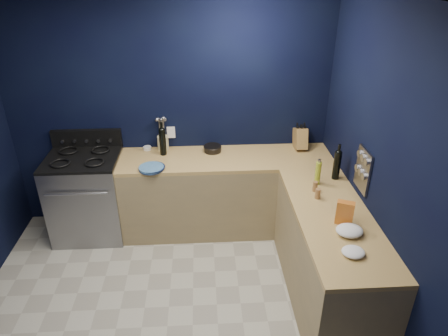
{
  "coord_description": "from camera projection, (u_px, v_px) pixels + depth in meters",
  "views": [
    {
      "loc": [
        0.34,
        -2.45,
        2.83
      ],
      "look_at": [
        0.55,
        1.0,
        1.0
      ],
      "focal_mm": 32.27,
      "sensor_mm": 36.0,
      "label": 1
    }
  ],
  "objects": [
    {
      "name": "floor",
      "position": [
        167.0,
        327.0,
        3.47
      ],
      "size": [
        3.5,
        3.5,
        0.02
      ],
      "primitive_type": "cube",
      "color": "#AAA696",
      "rests_on": "ground"
    },
    {
      "name": "ceiling",
      "position": [
        137.0,
        0.0,
        2.25
      ],
      "size": [
        3.5,
        3.5,
        0.02
      ],
      "primitive_type": "cube",
      "color": "silver",
      "rests_on": "ground"
    },
    {
      "name": "wall_back",
      "position": [
        170.0,
        113.0,
        4.41
      ],
      "size": [
        3.5,
        0.02,
        2.6
      ],
      "primitive_type": "cube",
      "color": "black",
      "rests_on": "ground"
    },
    {
      "name": "wall_right",
      "position": [
        396.0,
        191.0,
        2.95
      ],
      "size": [
        0.02,
        3.5,
        2.6
      ],
      "primitive_type": "cube",
      "color": "black",
      "rests_on": "ground"
    },
    {
      "name": "cab_back",
      "position": [
        226.0,
        194.0,
        4.56
      ],
      "size": [
        2.3,
        0.63,
        0.86
      ],
      "primitive_type": "cube",
      "color": "#957F53",
      "rests_on": "floor"
    },
    {
      "name": "top_back",
      "position": [
        226.0,
        159.0,
        4.35
      ],
      "size": [
        2.3,
        0.63,
        0.04
      ],
      "primitive_type": "cube",
      "color": "olive",
      "rests_on": "cab_back"
    },
    {
      "name": "cab_right",
      "position": [
        327.0,
        259.0,
        3.59
      ],
      "size": [
        0.63,
        1.67,
        0.86
      ],
      "primitive_type": "cube",
      "color": "#957F53",
      "rests_on": "floor"
    },
    {
      "name": "top_right",
      "position": [
        334.0,
        217.0,
        3.38
      ],
      "size": [
        0.63,
        1.67,
        0.04
      ],
      "primitive_type": "cube",
      "color": "olive",
      "rests_on": "cab_right"
    },
    {
      "name": "gas_range",
      "position": [
        89.0,
        197.0,
        4.46
      ],
      "size": [
        0.76,
        0.66,
        0.92
      ],
      "primitive_type": "cube",
      "color": "gray",
      "rests_on": "floor"
    },
    {
      "name": "oven_door",
      "position": [
        82.0,
        214.0,
        4.18
      ],
      "size": [
        0.59,
        0.02,
        0.42
      ],
      "primitive_type": "cube",
      "color": "black",
      "rests_on": "gas_range"
    },
    {
      "name": "cooktop",
      "position": [
        82.0,
        159.0,
        4.23
      ],
      "size": [
        0.76,
        0.66,
        0.03
      ],
      "primitive_type": "cube",
      "color": "black",
      "rests_on": "gas_range"
    },
    {
      "name": "backguard",
      "position": [
        87.0,
        138.0,
        4.45
      ],
      "size": [
        0.76,
        0.06,
        0.2
      ],
      "primitive_type": "cube",
      "color": "black",
      "rests_on": "gas_range"
    },
    {
      "name": "spice_panel",
      "position": [
        363.0,
        170.0,
        3.49
      ],
      "size": [
        0.02,
        0.28,
        0.38
      ],
      "primitive_type": "cube",
      "color": "gray",
      "rests_on": "wall_right"
    },
    {
      "name": "wall_outlet",
      "position": [
        171.0,
        132.0,
        4.5
      ],
      "size": [
        0.09,
        0.02,
        0.13
      ],
      "primitive_type": "cube",
      "color": "white",
      "rests_on": "wall_back"
    },
    {
      "name": "plate_stack",
      "position": [
        151.0,
        168.0,
        4.09
      ],
      "size": [
        0.27,
        0.27,
        0.03
      ],
      "primitive_type": "cylinder",
      "rotation": [
        0.0,
        0.0,
        0.06
      ],
      "color": "#3A648F",
      "rests_on": "top_back"
    },
    {
      "name": "ramekin",
      "position": [
        147.0,
        148.0,
        4.51
      ],
      "size": [
        0.12,
        0.12,
        0.04
      ],
      "primitive_type": "cylinder",
      "rotation": [
        0.0,
        0.0,
        -0.32
      ],
      "color": "white",
      "rests_on": "top_back"
    },
    {
      "name": "utensil_crock",
      "position": [
        163.0,
        143.0,
        4.5
      ],
      "size": [
        0.13,
        0.13,
        0.15
      ],
      "primitive_type": "cylinder",
      "rotation": [
        0.0,
        0.0,
        0.09
      ],
      "color": "beige",
      "rests_on": "top_back"
    },
    {
      "name": "wine_bottle_back",
      "position": [
        163.0,
        142.0,
        4.34
      ],
      "size": [
        0.08,
        0.08,
        0.29
      ],
      "primitive_type": "cylinder",
      "rotation": [
        0.0,
        0.0,
        0.05
      ],
      "color": "black",
      "rests_on": "top_back"
    },
    {
      "name": "lemon_basket",
      "position": [
        212.0,
        149.0,
        4.46
      ],
      "size": [
        0.24,
        0.24,
        0.07
      ],
      "primitive_type": "cylinder",
      "rotation": [
        0.0,
        0.0,
        -0.35
      ],
      "color": "black",
      "rests_on": "top_back"
    },
    {
      "name": "knife_block",
      "position": [
        300.0,
        138.0,
        4.51
      ],
      "size": [
        0.13,
        0.27,
        0.28
      ],
      "primitive_type": "cube",
      "rotation": [
        -0.31,
        0.0,
        0.01
      ],
      "color": "olive",
      "rests_on": "top_back"
    },
    {
      "name": "wine_bottle_right",
      "position": [
        337.0,
        165.0,
        3.87
      ],
      "size": [
        0.07,
        0.07,
        0.28
      ],
      "primitive_type": "cylinder",
      "rotation": [
        0.0,
        0.0,
        0.01
      ],
      "color": "black",
      "rests_on": "top_right"
    },
    {
      "name": "oil_bottle",
      "position": [
        318.0,
        173.0,
        3.79
      ],
      "size": [
        0.06,
        0.06,
        0.23
      ],
      "primitive_type": "cylinder",
      "rotation": [
        0.0,
        0.0,
        -0.24
      ],
      "color": "#9CAE26",
      "rests_on": "top_right"
    },
    {
      "name": "spice_jar_near",
      "position": [
        315.0,
        186.0,
        3.7
      ],
      "size": [
        0.05,
        0.05,
        0.1
      ],
      "primitive_type": "cylinder",
      "rotation": [
        0.0,
        0.0,
        0.24
      ],
      "color": "olive",
      "rests_on": "top_right"
    },
    {
      "name": "spice_jar_far",
      "position": [
        318.0,
        194.0,
        3.59
      ],
      "size": [
        0.05,
        0.05,
        0.1
      ],
      "primitive_type": "cylinder",
      "rotation": [
        0.0,
        0.0,
        0.04
      ],
      "color": "olive",
      "rests_on": "top_right"
    },
    {
      "name": "crouton_bag",
      "position": [
        345.0,
        213.0,
        3.23
      ],
      "size": [
        0.15,
        0.11,
        0.2
      ],
      "primitive_type": "cube",
      "rotation": [
        0.0,
        0.0,
        -0.41
      ],
      "color": "red",
      "rests_on": "top_right"
    },
    {
      "name": "towel_front",
      "position": [
        349.0,
        231.0,
        3.12
      ],
      "size": [
        0.27,
        0.25,
        0.07
      ],
      "primitive_type": "ellipsoid",
      "rotation": [
        0.0,
        0.0,
        0.42
      ],
      "color": "white",
      "rests_on": "top_right"
    },
    {
      "name": "towel_end",
      "position": [
        353.0,
        252.0,
        2.92
      ],
      "size": [
        0.2,
        0.19,
        0.05
      ],
      "primitive_type": "ellipsoid",
      "rotation": [
        0.0,
        0.0,
        -0.25
      ],
      "color": "white",
      "rests_on": "top_right"
    }
  ]
}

